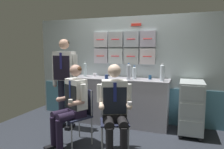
{
  "coord_description": "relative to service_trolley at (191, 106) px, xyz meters",
  "views": [
    {
      "loc": [
        1.08,
        -2.76,
        1.48
      ],
      "look_at": [
        -0.01,
        0.33,
        1.09
      ],
      "focal_mm": 33.04,
      "sensor_mm": 36.0,
      "label": 1
    }
  ],
  "objects": [
    {
      "name": "folding_chair_right",
      "position": [
        -1.1,
        -0.95,
        0.03
      ],
      "size": [
        0.53,
        0.53,
        0.86
      ],
      "color": "#A8AAAF",
      "rests_on": "ground"
    },
    {
      "name": "coffee_cup_white",
      "position": [
        -0.74,
        0.14,
        0.46
      ],
      "size": [
        0.06,
        0.06,
        0.08
      ],
      "color": "navy",
      "rests_on": "galley_counter"
    },
    {
      "name": "galley_bulkhead",
      "position": [
        -1.23,
        0.38,
        0.56
      ],
      "size": [
        4.2,
        0.14,
        2.15
      ],
      "color": "#A3B1B4",
      "rests_on": "ground"
    },
    {
      "name": "crew_member_standing",
      "position": [
        -2.23,
        -0.46,
        0.49
      ],
      "size": [
        0.53,
        0.26,
        1.68
      ],
      "color": "black",
      "rests_on": "ground"
    },
    {
      "name": "folding_chair_left",
      "position": [
        -1.66,
        -0.94,
        0.03
      ],
      "size": [
        0.54,
        0.54,
        0.86
      ],
      "color": "#A8AAAF",
      "rests_on": "ground"
    },
    {
      "name": "crew_member_left",
      "position": [
        -1.74,
        -1.08,
        0.19
      ],
      "size": [
        0.57,
        0.67,
        1.26
      ],
      "color": "black",
      "rests_on": "ground"
    },
    {
      "name": "service_trolley",
      "position": [
        0.0,
        0.0,
        0.0
      ],
      "size": [
        0.4,
        0.65,
        0.94
      ],
      "color": "black",
      "rests_on": "ground"
    },
    {
      "name": "crew_member_right",
      "position": [
        -1.03,
        -1.1,
        0.21
      ],
      "size": [
        0.56,
        0.68,
        1.28
      ],
      "color": "black",
      "rests_on": "ground"
    },
    {
      "name": "galley_counter",
      "position": [
        -1.34,
        0.09,
        -0.04
      ],
      "size": [
        1.94,
        0.53,
        0.92
      ],
      "color": "#ACA8B2",
      "rests_on": "ground"
    },
    {
      "name": "water_bottle_blue_cap",
      "position": [
        -1.11,
        -0.07,
        0.57
      ],
      "size": [
        0.07,
        0.07,
        0.32
      ],
      "color": "silver",
      "rests_on": "galley_counter"
    },
    {
      "name": "water_bottle_short",
      "position": [
        -0.51,
        0.0,
        0.57
      ],
      "size": [
        0.08,
        0.08,
        0.32
      ],
      "color": "silver",
      "rests_on": "galley_counter"
    },
    {
      "name": "paper_cup_tan",
      "position": [
        -1.95,
        0.24,
        0.45
      ],
      "size": [
        0.07,
        0.07,
        0.06
      ],
      "color": "white",
      "rests_on": "galley_counter"
    },
    {
      "name": "sparkling_bottle_green",
      "position": [
        -2.1,
        0.11,
        0.57
      ],
      "size": [
        0.07,
        0.07,
        0.31
      ],
      "color": "silver",
      "rests_on": "galley_counter"
    },
    {
      "name": "ground",
      "position": [
        -1.22,
        -1.0,
        -0.52
      ],
      "size": [
        4.8,
        4.8,
        0.04
      ],
      "primitive_type": "cube",
      "color": "#282B33"
    },
    {
      "name": "water_bottle_clear",
      "position": [
        -1.03,
        0.07,
        0.54
      ],
      "size": [
        0.08,
        0.08,
        0.26
      ],
      "color": "silver",
      "rests_on": "galley_counter"
    },
    {
      "name": "paper_cup_blue",
      "position": [
        -1.54,
        -0.09,
        0.46
      ],
      "size": [
        0.07,
        0.07,
        0.08
      ],
      "color": "navy",
      "rests_on": "galley_counter"
    }
  ]
}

